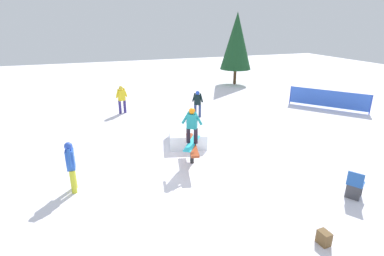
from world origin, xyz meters
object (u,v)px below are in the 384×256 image
Objects in this scene: bystander_yellow at (122,98)px; bystander_blue at (71,164)px; backpack_on_snow at (324,238)px; rail_feature at (192,147)px; bystander_black at (198,102)px; pine_tree_near at (237,41)px; main_rider_on_rail at (192,126)px; folding_chair at (355,185)px.

bystander_yellow is 8.15m from bystander_blue.
bystander_blue is 4.73× the size of backpack_on_snow.
bystander_black reaches higher than rail_feature.
bystander_black reaches higher than backpack_on_snow.
bystander_blue is 0.29× the size of pine_tree_near.
bystander_black is (-5.14, 2.14, -0.62)m from main_rider_on_rail.
rail_feature is 6.19× the size of backpack_on_snow.
bystander_blue is at bearing -68.80° from rail_feature.
main_rider_on_rail is at bearing 12.87° from folding_chair.
bystander_blue reaches higher than folding_chair.
bystander_black is 8.42m from bystander_blue.
bystander_yellow reaches higher than backpack_on_snow.
rail_feature is 7.39m from bystander_yellow.
bystander_blue reaches higher than backpack_on_snow.
backpack_on_snow is (10.19, -0.63, -0.64)m from bystander_black.
rail_feature is 5.57m from bystander_black.
main_rider_on_rail is 0.26× the size of pine_tree_near.
bystander_blue is (0.56, -4.07, -0.53)m from main_rider_on_rail.
folding_chair reaches higher than backpack_on_snow.
bystander_yellow is 1.77× the size of folding_chair.
rail_feature is 0.38× the size of pine_tree_near.
pine_tree_near is at bearing -179.79° from main_rider_on_rail.
bystander_yellow is (-7.21, -1.61, 0.23)m from rail_feature.
bystander_black is at bearing -21.84° from folding_chair.
bystander_yellow reaches higher than folding_chair.
pine_tree_near is (-5.18, 9.71, 2.52)m from bystander_yellow.
folding_chair is at bearing 116.18° from backpack_on_snow.
bystander_yellow is (-2.07, -3.75, 0.07)m from bystander_black.
bystander_black is at bearing 172.77° from backpack_on_snow.
bystander_black is 10.23m from backpack_on_snow.
pine_tree_near is (-17.44, 6.59, 3.22)m from backpack_on_snow.
bystander_black is at bearing -46.39° from bystander_blue.
bystander_black is 0.26× the size of pine_tree_near.
main_rider_on_rail is 14.93m from pine_tree_near.
bystander_black is (-5.14, 2.14, 0.16)m from rail_feature.
folding_chair is (3.19, 7.83, -0.49)m from bystander_blue.
bystander_yellow is at bearing -6.10° from folding_chair.
folding_chair is at bearing 78.42° from main_rider_on_rail.
main_rider_on_rail is 4.26× the size of backpack_on_snow.
bystander_black is 0.92× the size of bystander_yellow.
bystander_blue reaches higher than rail_feature.
backpack_on_snow is (12.26, 3.11, -0.70)m from bystander_yellow.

